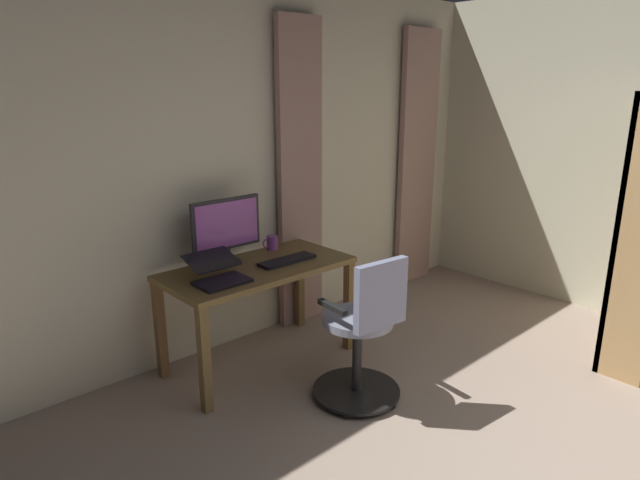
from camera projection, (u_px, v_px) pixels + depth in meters
name	position (u px, v px, depth m)	size (l,w,h in m)	color
back_room_partition	(246.00, 165.00, 4.07)	(5.07, 0.10, 2.69)	beige
curtain_left_panel	(417.00, 161.00, 5.28)	(0.50, 0.06, 2.43)	tan
curtain_right_panel	(300.00, 178.00, 4.31)	(0.42, 0.06, 2.43)	tan
desk	(258.00, 280.00, 3.76)	(1.30, 0.64, 0.73)	brown
office_chair	(364.00, 334.00, 3.33)	(0.56, 0.56, 0.96)	black
computer_monitor	(226.00, 227.00, 3.74)	(0.53, 0.18, 0.45)	#232328
computer_keyboard	(287.00, 260.00, 3.81)	(0.43, 0.13, 0.02)	black
laptop	(218.00, 273.00, 3.42)	(0.33, 0.33, 0.17)	black
mug_coffee	(272.00, 243.00, 4.09)	(0.13, 0.09, 0.11)	purple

